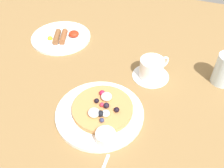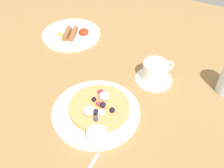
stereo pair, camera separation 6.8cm
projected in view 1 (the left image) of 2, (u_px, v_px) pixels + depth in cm
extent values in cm
cube|color=olive|center=(97.00, 96.00, 82.59)|extent=(199.78, 157.41, 3.00)
cylinder|color=white|center=(100.00, 113.00, 74.38)|extent=(25.83, 25.83, 1.38)
cylinder|color=#C9864A|center=(102.00, 108.00, 73.80)|extent=(17.78, 17.78, 1.59)
sphere|color=black|center=(101.00, 114.00, 70.15)|extent=(1.89, 1.89, 1.89)
sphere|color=red|center=(102.00, 93.00, 76.06)|extent=(1.70, 1.70, 1.70)
sphere|color=navy|center=(100.00, 114.00, 70.50)|extent=(1.17, 1.17, 1.17)
sphere|color=black|center=(117.00, 110.00, 71.37)|extent=(1.56, 1.56, 1.56)
sphere|color=navy|center=(102.00, 120.00, 68.84)|extent=(1.30, 1.30, 1.30)
sphere|color=black|center=(97.00, 101.00, 73.93)|extent=(1.45, 1.45, 1.45)
sphere|color=#CD2A43|center=(102.00, 105.00, 72.90)|extent=(1.35, 1.35, 1.35)
sphere|color=black|center=(106.00, 105.00, 72.41)|extent=(1.74, 1.74, 1.74)
ellipsoid|color=white|center=(94.00, 113.00, 70.31)|extent=(3.38, 3.38, 2.03)
ellipsoid|color=white|center=(106.00, 113.00, 70.50)|extent=(2.41, 2.41, 1.45)
ellipsoid|color=white|center=(106.00, 97.00, 74.79)|extent=(3.27, 3.27, 1.96)
cylinder|color=white|center=(106.00, 137.00, 65.55)|extent=(5.23, 5.23, 3.34)
cylinder|color=brown|center=(106.00, 136.00, 65.09)|extent=(4.29, 4.29, 0.40)
cylinder|color=white|center=(61.00, 37.00, 103.63)|extent=(23.90, 23.90, 1.05)
cylinder|color=brown|center=(63.00, 36.00, 101.10)|extent=(4.95, 8.66, 2.29)
cylinder|color=brown|center=(57.00, 37.00, 100.98)|extent=(5.10, 8.64, 2.29)
ellipsoid|color=white|center=(50.00, 40.00, 100.94)|extent=(7.67, 6.52, 0.60)
sphere|color=yellow|center=(50.00, 39.00, 100.60)|extent=(2.00, 2.00, 2.00)
ellipsoid|color=#AD2A14|center=(74.00, 34.00, 102.51)|extent=(4.15, 4.15, 2.28)
cylinder|color=white|center=(150.00, 75.00, 87.00)|extent=(12.49, 12.49, 0.62)
cylinder|color=white|center=(152.00, 68.00, 84.59)|extent=(8.10, 8.10, 6.36)
torus|color=white|center=(164.00, 62.00, 86.23)|extent=(3.34, 3.92, 4.36)
cylinder|color=#9A7D5A|center=(152.00, 63.00, 83.19)|extent=(6.89, 6.89, 0.51)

